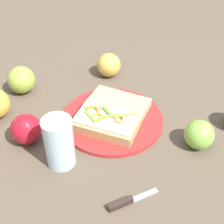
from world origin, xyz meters
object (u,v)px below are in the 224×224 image
object	(u,v)px
apple_1	(109,65)
apple_5	(199,135)
bread_slice_side	(118,105)
drinking_glass	(59,142)
apple_0	(21,80)
apple_4	(26,129)
knife	(126,202)
plate	(112,119)
sandwich	(106,123)

from	to	relation	value
apple_1	apple_5	size ratio (longest dim) A/B	1.04
bread_slice_side	drinking_glass	size ratio (longest dim) A/B	1.28
bread_slice_side	apple_1	size ratio (longest dim) A/B	2.14
bread_slice_side	apple_0	world-z (taller)	apple_0
apple_1	drinking_glass	size ratio (longest dim) A/B	0.60
apple_4	knife	size ratio (longest dim) A/B	0.76
apple_1	apple_4	world-z (taller)	same
bread_slice_side	knife	xyz separation A→B (m)	(0.30, 0.07, -0.02)
apple_1	knife	size ratio (longest dim) A/B	0.76
apple_4	bread_slice_side	bearing A→B (deg)	128.57
plate	knife	xyz separation A→B (m)	(0.25, 0.08, 0.00)
apple_4	knife	distance (m)	0.31
plate	sandwich	world-z (taller)	sandwich
sandwich	apple_0	distance (m)	0.31
apple_4	sandwich	bearing A→B (deg)	111.67
apple_4	apple_1	bearing A→B (deg)	157.71
plate	apple_1	bearing A→B (deg)	-166.02
apple_0	apple_5	size ratio (longest dim) A/B	1.12
apple_5	knife	distance (m)	0.25
drinking_glass	knife	world-z (taller)	drinking_glass
apple_0	knife	size ratio (longest dim) A/B	0.82
plate	drinking_glass	world-z (taller)	drinking_glass
knife	bread_slice_side	bearing A→B (deg)	66.40
bread_slice_side	sandwich	bearing A→B (deg)	92.70
plate	drinking_glass	xyz separation A→B (m)	(0.17, -0.09, 0.06)
apple_0	apple_1	distance (m)	0.28
apple_5	knife	bearing A→B (deg)	-35.78
plate	sandwich	bearing A→B (deg)	-10.85
apple_1	drinking_glass	bearing A→B (deg)	-4.75
apple_5	knife	size ratio (longest dim) A/B	0.73
apple_5	drinking_glass	world-z (taller)	drinking_glass
apple_5	drinking_glass	xyz separation A→B (m)	(0.12, -0.31, 0.03)
plate	bread_slice_side	xyz separation A→B (m)	(-0.04, 0.01, 0.02)
bread_slice_side	drinking_glass	distance (m)	0.24
apple_5	drinking_glass	size ratio (longest dim) A/B	0.58
sandwich	bread_slice_side	size ratio (longest dim) A/B	1.09
apple_5	knife	world-z (taller)	apple_5
apple_5	plate	bearing A→B (deg)	-102.47
sandwich	apple_0	xyz separation A→B (m)	(-0.12, -0.28, 0.01)
sandwich	apple_0	size ratio (longest dim) A/B	2.16
bread_slice_side	apple_1	xyz separation A→B (m)	(-0.18, -0.06, 0.02)
bread_slice_side	apple_0	size ratio (longest dim) A/B	1.98
apple_0	sandwich	bearing A→B (deg)	66.39
apple_1	apple_5	world-z (taller)	apple_1
bread_slice_side	apple_5	size ratio (longest dim) A/B	2.22
apple_1	apple_4	size ratio (longest dim) A/B	0.99
plate	apple_1	size ratio (longest dim) A/B	3.63
sandwich	knife	size ratio (longest dim) A/B	1.78
sandwich	apple_1	bearing A→B (deg)	-69.87
plate	apple_5	bearing A→B (deg)	77.53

